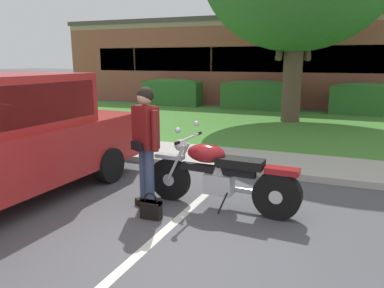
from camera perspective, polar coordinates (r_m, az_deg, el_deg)
The scene contains 12 objects.
ground_plane at distance 4.43m, azimuth -6.88°, elevation -14.94°, with size 140.00×140.00×0.00m, color #4C4C51.
curb_strip at distance 7.05m, azimuth 4.98°, elevation -3.69°, with size 60.00×0.20×0.12m, color #B7B2A8.
concrete_walk at distance 7.85m, azimuth 6.77°, elevation -2.18°, with size 60.00×1.50×0.08m, color #B7B2A8.
grass_lawn at distance 12.10m, azimuth 12.22°, elevation 2.88°, with size 60.00×7.38×0.06m, color #478433.
stall_stripe_1 at distance 4.57m, azimuth -5.13°, elevation -13.95°, with size 0.12×4.40×0.01m, color silver.
motorcycle at distance 5.17m, azimuth 5.34°, elevation -4.99°, with size 2.24×0.82×1.18m.
rider_person at distance 5.20m, azimuth -7.15°, elevation 0.90°, with size 0.51×0.40×1.70m.
handbag at distance 4.99m, azimuth -6.33°, elevation -9.80°, with size 0.28×0.13×0.36m.
hedge_left at distance 16.87m, azimuth -3.09°, elevation 8.02°, with size 2.63×0.90×1.24m.
hedge_center_left at distance 15.64m, azimuth 10.43°, elevation 7.45°, with size 3.15×0.90×1.24m.
hedge_center_right at distance 15.38m, azimuth 25.24°, elevation 6.36°, with size 2.59×0.90×1.24m.
brick_building at distance 21.27m, azimuth 17.82°, elevation 12.07°, with size 23.86×9.66×3.99m.
Camera 1 is at (1.91, -3.43, 2.06)m, focal length 34.64 mm.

